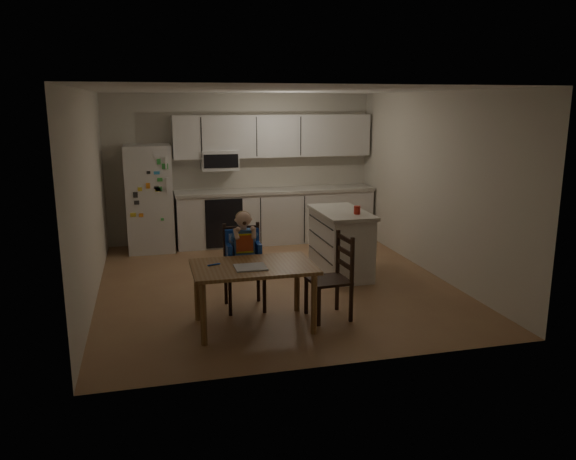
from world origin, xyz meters
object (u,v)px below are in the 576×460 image
at_px(kitchen_island, 341,242).
at_px(chair_booster, 243,250).
at_px(refrigerator, 149,198).
at_px(red_cup, 357,210).
at_px(dining_table, 253,274).
at_px(chair_side, 337,271).

relative_size(kitchen_island, chair_booster, 1.06).
bearing_deg(refrigerator, red_cup, -40.23).
height_order(refrigerator, kitchen_island, refrigerator).
distance_m(red_cup, dining_table, 2.14).
bearing_deg(kitchen_island, refrigerator, 142.13).
height_order(kitchen_island, chair_side, chair_side).
bearing_deg(dining_table, kitchen_island, 46.06).
distance_m(kitchen_island, red_cup, 0.59).
bearing_deg(refrigerator, dining_table, -74.16).
bearing_deg(red_cup, chair_side, -119.53).
xyz_separation_m(refrigerator, chair_side, (1.96, -3.51, -0.31)).
distance_m(kitchen_island, dining_table, 2.21).
height_order(kitchen_island, red_cup, red_cup).
relative_size(kitchen_island, red_cup, 11.27).
relative_size(kitchen_island, chair_side, 1.28).
relative_size(red_cup, dining_table, 0.08).
bearing_deg(chair_side, dining_table, -91.07).
distance_m(refrigerator, red_cup, 3.50).
bearing_deg(chair_side, refrigerator, -155.42).
distance_m(refrigerator, chair_booster, 3.12).
relative_size(kitchen_island, dining_table, 0.95).
xyz_separation_m(refrigerator, red_cup, (2.67, -2.26, 0.10)).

